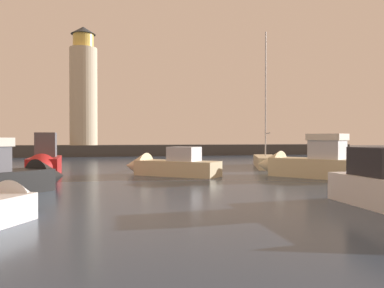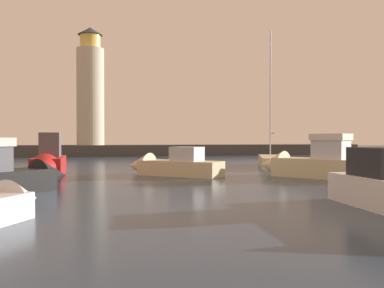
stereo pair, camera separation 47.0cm
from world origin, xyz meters
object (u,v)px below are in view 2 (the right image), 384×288
(lighthouse, at_px, (90,89))
(motorboat_3, at_px, (310,164))
(motorboat_5, at_px, (11,175))
(sailboat_moored, at_px, (271,161))
(motorboat_4, at_px, (48,162))
(motorboat_1, at_px, (168,166))

(lighthouse, height_order, motorboat_3, lighthouse)
(motorboat_5, relative_size, sailboat_moored, 0.48)
(lighthouse, relative_size, motorboat_5, 2.87)
(motorboat_3, xyz_separation_m, motorboat_5, (-18.70, -4.10, -0.04))
(motorboat_4, bearing_deg, sailboat_moored, 14.26)
(lighthouse, relative_size, motorboat_3, 2.22)
(lighthouse, xyz_separation_m, sailboat_moored, (17.52, -27.95, -9.69))
(motorboat_5, distance_m, sailboat_moored, 24.27)
(motorboat_4, bearing_deg, motorboat_1, -7.43)
(motorboat_1, relative_size, motorboat_4, 0.93)
(motorboat_1, distance_m, motorboat_5, 12.00)
(lighthouse, distance_m, sailboat_moored, 34.39)
(motorboat_3, relative_size, motorboat_5, 1.29)
(lighthouse, bearing_deg, motorboat_1, -78.85)
(lighthouse, distance_m, motorboat_1, 35.94)
(motorboat_1, relative_size, sailboat_moored, 0.55)
(lighthouse, bearing_deg, sailboat_moored, -57.92)
(motorboat_1, distance_m, motorboat_4, 8.63)
(lighthouse, bearing_deg, motorboat_5, -93.36)
(lighthouse, xyz_separation_m, motorboat_1, (6.70, -33.99, -9.57))
(lighthouse, height_order, motorboat_5, lighthouse)
(motorboat_4, height_order, motorboat_5, motorboat_4)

